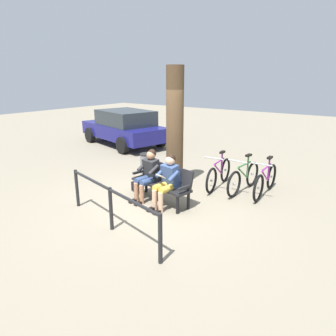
# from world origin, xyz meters

# --- Properties ---
(ground_plane) EXTENTS (40.00, 40.00, 0.00)m
(ground_plane) POSITION_xyz_m (0.00, 0.00, 0.00)
(ground_plane) COLOR gray
(bench) EXTENTS (1.66, 0.76, 0.87)m
(bench) POSITION_xyz_m (-0.18, -0.22, 0.51)
(bench) COLOR black
(bench) RESTS_ON ground
(person_reading) EXTENTS (0.54, 0.81, 1.20)m
(person_reading) POSITION_xyz_m (-0.47, 0.00, 0.66)
(person_reading) COLOR #334772
(person_reading) RESTS_ON ground
(person_companion) EXTENTS (0.54, 0.81, 1.20)m
(person_companion) POSITION_xyz_m (0.16, -0.11, 0.66)
(person_companion) COLOR #262628
(person_companion) RESTS_ON ground
(handbag) EXTENTS (0.33, 0.22, 0.24)m
(handbag) POSITION_xyz_m (0.72, -0.30, 0.12)
(handbag) COLOR black
(handbag) RESTS_ON ground
(tree_trunk) EXTENTS (0.44, 0.44, 3.08)m
(tree_trunk) POSITION_xyz_m (0.20, -1.24, 1.54)
(tree_trunk) COLOR #4C3823
(tree_trunk) RESTS_ON ground
(litter_bin) EXTENTS (0.36, 0.36, 0.82)m
(litter_bin) POSITION_xyz_m (0.95, -1.00, 0.41)
(litter_bin) COLOR slate
(litter_bin) RESTS_ON ground
(bicycle_green) EXTENTS (0.48, 1.68, 0.94)m
(bicycle_green) POSITION_xyz_m (-1.99, -1.99, 0.36)
(bicycle_green) COLOR black
(bicycle_green) RESTS_ON ground
(bicycle_silver) EXTENTS (0.48, 1.68, 0.94)m
(bicycle_silver) POSITION_xyz_m (-1.46, -1.90, 0.36)
(bicycle_silver) COLOR black
(bicycle_silver) RESTS_ON ground
(bicycle_red) EXTENTS (0.48, 1.68, 0.94)m
(bicycle_red) POSITION_xyz_m (-0.81, -1.82, 0.36)
(bicycle_red) COLOR black
(bicycle_red) RESTS_ON ground
(railing_fence) EXTENTS (2.90, 0.74, 0.85)m
(railing_fence) POSITION_xyz_m (-0.21, 1.46, 0.59)
(railing_fence) COLOR black
(railing_fence) RESTS_ON ground
(parked_car) EXTENTS (4.52, 2.81, 1.47)m
(parked_car) POSITION_xyz_m (4.80, -4.18, 0.77)
(parked_car) COLOR navy
(parked_car) RESTS_ON ground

